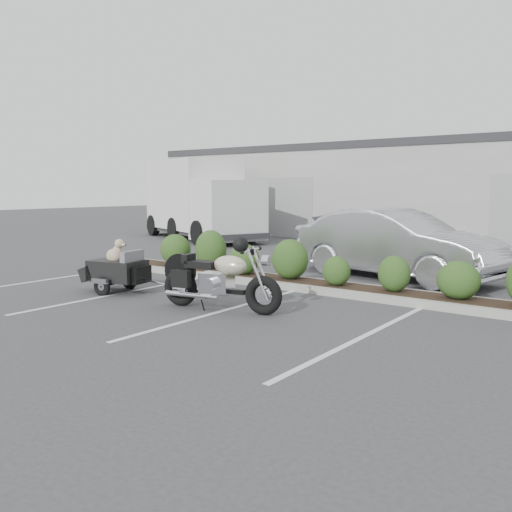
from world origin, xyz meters
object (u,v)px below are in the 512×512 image
Objects in this scene: delivery_truck at (201,201)px; motorcycle at (219,280)px; sedan at (396,244)px; pet_trailer at (117,269)px; dumpster at (347,236)px.

motorcycle is at bearing -23.71° from delivery_truck.
pet_trailer is at bearing 153.59° from sedan.
pet_trailer is at bearing -33.48° from delivery_truck.
motorcycle is 8.48m from dumpster.
delivery_truck is (-6.61, 9.75, 1.12)m from pet_trailer.
sedan is at bearing 41.60° from pet_trailer.
delivery_truck is at bearing 122.90° from motorcycle.
delivery_truck reaches higher than motorcycle.
pet_trailer is 0.25× the size of delivery_truck.
sedan is (1.11, 5.12, 0.28)m from motorcycle.
dumpster is 7.78m from delivery_truck.
sedan is 4.32m from dumpster.
pet_trailer is 6.43m from sedan.
sedan is 11.51m from delivery_truck.
motorcycle is 1.23× the size of pet_trailer.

